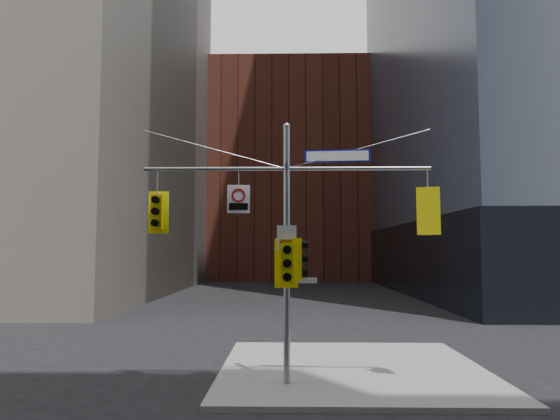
{
  "coord_description": "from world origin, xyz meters",
  "views": [
    {
      "loc": [
        0.08,
        -11.76,
        3.73
      ],
      "look_at": [
        -0.19,
        2.0,
        4.84
      ],
      "focal_mm": 32.0,
      "sensor_mm": 36.0,
      "label": 1
    }
  ],
  "objects_px": {
    "signal_assembly": "(287,225)",
    "traffic_light_west_arm": "(157,212)",
    "regulatory_sign_arm": "(238,198)",
    "traffic_light_east_arm": "(428,211)",
    "traffic_light_pole_side": "(299,259)",
    "street_sign_blade": "(337,156)",
    "traffic_light_pole_front": "(287,263)"
  },
  "relations": [
    {
      "from": "street_sign_blade",
      "to": "regulatory_sign_arm",
      "type": "relative_size",
      "value": 2.32
    },
    {
      "from": "signal_assembly",
      "to": "traffic_light_west_arm",
      "type": "distance_m",
      "value": 3.63
    },
    {
      "from": "traffic_light_west_arm",
      "to": "regulatory_sign_arm",
      "type": "distance_m",
      "value": 2.31
    },
    {
      "from": "traffic_light_west_arm",
      "to": "street_sign_blade",
      "type": "height_order",
      "value": "street_sign_blade"
    },
    {
      "from": "traffic_light_pole_front",
      "to": "street_sign_blade",
      "type": "bearing_deg",
      "value": 7.58
    },
    {
      "from": "traffic_light_pole_front",
      "to": "regulatory_sign_arm",
      "type": "xyz_separation_m",
      "value": [
        -1.34,
        0.25,
        1.79
      ]
    },
    {
      "from": "traffic_light_east_arm",
      "to": "traffic_light_pole_side",
      "type": "distance_m",
      "value": 3.8
    },
    {
      "from": "signal_assembly",
      "to": "traffic_light_pole_side",
      "type": "distance_m",
      "value": 0.98
    },
    {
      "from": "signal_assembly",
      "to": "street_sign_blade",
      "type": "bearing_deg",
      "value": 0.13
    },
    {
      "from": "traffic_light_west_arm",
      "to": "traffic_light_pole_front",
      "type": "distance_m",
      "value": 3.89
    },
    {
      "from": "regulatory_sign_arm",
      "to": "traffic_light_west_arm",
      "type": "bearing_deg",
      "value": 174.15
    },
    {
      "from": "traffic_light_west_arm",
      "to": "traffic_light_pole_side",
      "type": "bearing_deg",
      "value": -0.03
    },
    {
      "from": "traffic_light_east_arm",
      "to": "signal_assembly",
      "type": "bearing_deg",
      "value": 14.1
    },
    {
      "from": "signal_assembly",
      "to": "regulatory_sign_arm",
      "type": "bearing_deg",
      "value": -179.14
    },
    {
      "from": "signal_assembly",
      "to": "regulatory_sign_arm",
      "type": "height_order",
      "value": "signal_assembly"
    },
    {
      "from": "traffic_light_west_arm",
      "to": "traffic_light_pole_side",
      "type": "xyz_separation_m",
      "value": [
        3.94,
        -0.01,
        -1.31
      ]
    },
    {
      "from": "traffic_light_west_arm",
      "to": "traffic_light_east_arm",
      "type": "height_order",
      "value": "traffic_light_east_arm"
    },
    {
      "from": "street_sign_blade",
      "to": "traffic_light_pole_side",
      "type": "bearing_deg",
      "value": -175.83
    },
    {
      "from": "signal_assembly",
      "to": "traffic_light_east_arm",
      "type": "bearing_deg",
      "value": 0.01
    },
    {
      "from": "traffic_light_pole_front",
      "to": "regulatory_sign_arm",
      "type": "relative_size",
      "value": 1.71
    },
    {
      "from": "regulatory_sign_arm",
      "to": "traffic_light_pole_front",
      "type": "bearing_deg",
      "value": -15.45
    },
    {
      "from": "signal_assembly",
      "to": "street_sign_blade",
      "type": "height_order",
      "value": "signal_assembly"
    },
    {
      "from": "signal_assembly",
      "to": "traffic_light_pole_side",
      "type": "bearing_deg",
      "value": 1.18
    },
    {
      "from": "street_sign_blade",
      "to": "regulatory_sign_arm",
      "type": "xyz_separation_m",
      "value": [
        -2.75,
        -0.02,
        -1.17
      ]
    },
    {
      "from": "signal_assembly",
      "to": "traffic_light_east_arm",
      "type": "distance_m",
      "value": 3.92
    },
    {
      "from": "signal_assembly",
      "to": "regulatory_sign_arm",
      "type": "distance_m",
      "value": 1.54
    },
    {
      "from": "traffic_light_pole_side",
      "to": "street_sign_blade",
      "type": "distance_m",
      "value": 3.05
    },
    {
      "from": "traffic_light_pole_side",
      "to": "traffic_light_east_arm",
      "type": "bearing_deg",
      "value": -89.73
    },
    {
      "from": "signal_assembly",
      "to": "traffic_light_east_arm",
      "type": "relative_size",
      "value": 6.13
    },
    {
      "from": "traffic_light_east_arm",
      "to": "traffic_light_pole_side",
      "type": "relative_size",
      "value": 1.15
    },
    {
      "from": "traffic_light_east_arm",
      "to": "traffic_light_pole_side",
      "type": "height_order",
      "value": "traffic_light_east_arm"
    },
    {
      "from": "traffic_light_east_arm",
      "to": "traffic_light_pole_front",
      "type": "relative_size",
      "value": 0.97
    }
  ]
}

